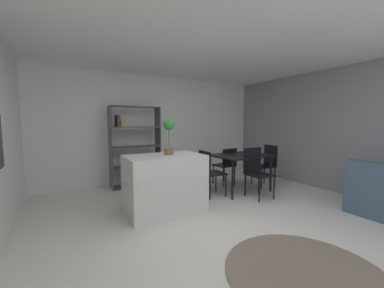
{
  "coord_description": "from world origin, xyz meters",
  "views": [
    {
      "loc": [
        -1.83,
        -2.62,
        1.46
      ],
      "look_at": [
        0.11,
        0.79,
        1.08
      ],
      "focal_mm": 21.52,
      "sensor_mm": 36.0,
      "label": 1
    }
  ],
  "objects_px": {
    "potted_plant_on_island": "(169,133)",
    "dining_chair_island_side": "(209,169)",
    "dining_chair_far": "(227,163)",
    "kitchen_island": "(165,184)",
    "dining_chair_near": "(256,169)",
    "dining_chair_window_side": "(267,162)",
    "open_bookshelf": "(134,144)",
    "dining_table": "(240,158)"
  },
  "relations": [
    {
      "from": "dining_chair_far",
      "to": "dining_chair_near",
      "type": "xyz_separation_m",
      "value": [
        -0.0,
        -0.92,
        0.03
      ]
    },
    {
      "from": "open_bookshelf",
      "to": "dining_chair_window_side",
      "type": "relative_size",
      "value": 1.93
    },
    {
      "from": "kitchen_island",
      "to": "dining_chair_far",
      "type": "height_order",
      "value": "kitchen_island"
    },
    {
      "from": "kitchen_island",
      "to": "dining_chair_window_side",
      "type": "bearing_deg",
      "value": 6.26
    },
    {
      "from": "open_bookshelf",
      "to": "dining_table",
      "type": "height_order",
      "value": "open_bookshelf"
    },
    {
      "from": "dining_chair_island_side",
      "to": "dining_chair_near",
      "type": "xyz_separation_m",
      "value": [
        0.79,
        -0.46,
        0.02
      ]
    },
    {
      "from": "open_bookshelf",
      "to": "dining_chair_far",
      "type": "relative_size",
      "value": 2.1
    },
    {
      "from": "dining_chair_window_side",
      "to": "dining_chair_near",
      "type": "relative_size",
      "value": 0.98
    },
    {
      "from": "potted_plant_on_island",
      "to": "dining_chair_near",
      "type": "height_order",
      "value": "potted_plant_on_island"
    },
    {
      "from": "open_bookshelf",
      "to": "dining_chair_window_side",
      "type": "bearing_deg",
      "value": -29.17
    },
    {
      "from": "potted_plant_on_island",
      "to": "dining_chair_window_side",
      "type": "xyz_separation_m",
      "value": [
        2.56,
        0.28,
        -0.73
      ]
    },
    {
      "from": "dining_table",
      "to": "dining_chair_island_side",
      "type": "relative_size",
      "value": 1.27
    },
    {
      "from": "dining_table",
      "to": "dining_chair_near",
      "type": "height_order",
      "value": "dining_chair_near"
    },
    {
      "from": "dining_table",
      "to": "dining_chair_window_side",
      "type": "height_order",
      "value": "dining_chair_window_side"
    },
    {
      "from": "open_bookshelf",
      "to": "dining_chair_far",
      "type": "xyz_separation_m",
      "value": [
        1.86,
        -0.99,
        -0.43
      ]
    },
    {
      "from": "dining_chair_far",
      "to": "dining_chair_island_side",
      "type": "xyz_separation_m",
      "value": [
        -0.8,
        -0.46,
        0.02
      ]
    },
    {
      "from": "dining_chair_far",
      "to": "dining_chair_island_side",
      "type": "bearing_deg",
      "value": 25.97
    },
    {
      "from": "dining_table",
      "to": "dining_chair_window_side",
      "type": "bearing_deg",
      "value": -1.04
    },
    {
      "from": "potted_plant_on_island",
      "to": "dining_chair_island_side",
      "type": "distance_m",
      "value": 1.27
    },
    {
      "from": "dining_chair_far",
      "to": "dining_chair_near",
      "type": "distance_m",
      "value": 0.92
    },
    {
      "from": "potted_plant_on_island",
      "to": "dining_table",
      "type": "height_order",
      "value": "potted_plant_on_island"
    },
    {
      "from": "dining_chair_window_side",
      "to": "dining_chair_island_side",
      "type": "relative_size",
      "value": 1.04
    },
    {
      "from": "dining_chair_island_side",
      "to": "potted_plant_on_island",
      "type": "bearing_deg",
      "value": 110.05
    },
    {
      "from": "dining_chair_window_side",
      "to": "potted_plant_on_island",
      "type": "bearing_deg",
      "value": -75.31
    },
    {
      "from": "dining_chair_far",
      "to": "dining_table",
      "type": "bearing_deg",
      "value": 84.9
    },
    {
      "from": "dining_chair_window_side",
      "to": "dining_chair_island_side",
      "type": "bearing_deg",
      "value": -82.25
    },
    {
      "from": "potted_plant_on_island",
      "to": "dining_table",
      "type": "distance_m",
      "value": 1.89
    },
    {
      "from": "kitchen_island",
      "to": "dining_chair_far",
      "type": "distance_m",
      "value": 2.02
    },
    {
      "from": "potted_plant_on_island",
      "to": "dining_table",
      "type": "xyz_separation_m",
      "value": [
        1.77,
        0.29,
        -0.59
      ]
    },
    {
      "from": "dining_chair_window_side",
      "to": "dining_chair_far",
      "type": "bearing_deg",
      "value": -113.28
    },
    {
      "from": "kitchen_island",
      "to": "dining_chair_near",
      "type": "bearing_deg",
      "value": -4.57
    },
    {
      "from": "potted_plant_on_island",
      "to": "open_bookshelf",
      "type": "height_order",
      "value": "open_bookshelf"
    },
    {
      "from": "dining_table",
      "to": "dining_chair_island_side",
      "type": "bearing_deg",
      "value": 179.62
    },
    {
      "from": "dining_chair_island_side",
      "to": "open_bookshelf",
      "type": "bearing_deg",
      "value": 39.36
    },
    {
      "from": "dining_table",
      "to": "potted_plant_on_island",
      "type": "bearing_deg",
      "value": -170.59
    },
    {
      "from": "dining_chair_far",
      "to": "potted_plant_on_island",
      "type": "bearing_deg",
      "value": 18.96
    },
    {
      "from": "dining_table",
      "to": "dining_chair_far",
      "type": "xyz_separation_m",
      "value": [
        0.01,
        0.47,
        -0.18
      ]
    },
    {
      "from": "dining_chair_window_side",
      "to": "dining_chair_near",
      "type": "xyz_separation_m",
      "value": [
        -0.78,
        -0.44,
        -0.0
      ]
    },
    {
      "from": "potted_plant_on_island",
      "to": "dining_chair_near",
      "type": "relative_size",
      "value": 0.6
    },
    {
      "from": "open_bookshelf",
      "to": "dining_table",
      "type": "relative_size",
      "value": 1.58
    },
    {
      "from": "dining_chair_far",
      "to": "kitchen_island",
      "type": "bearing_deg",
      "value": 18.29
    },
    {
      "from": "dining_table",
      "to": "dining_chair_near",
      "type": "distance_m",
      "value": 0.47
    }
  ]
}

